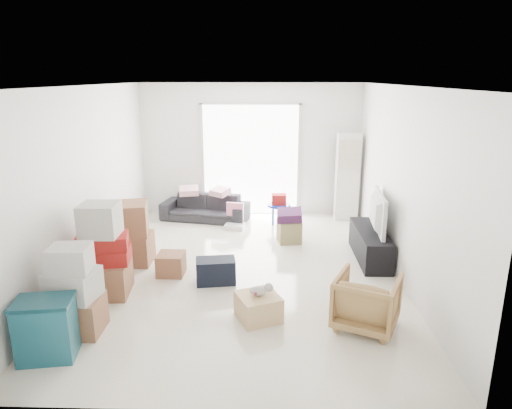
{
  "coord_description": "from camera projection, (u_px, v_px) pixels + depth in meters",
  "views": [
    {
      "loc": [
        0.36,
        -6.34,
        2.83
      ],
      "look_at": [
        0.19,
        0.2,
        0.98
      ],
      "focal_mm": 32.0,
      "sensor_mm": 36.0,
      "label": 1
    }
  ],
  "objects": [
    {
      "name": "room_shell",
      "position": [
        243.0,
        183.0,
        6.51
      ],
      "size": [
        4.98,
        6.48,
        3.18
      ],
      "color": "white",
      "rests_on": "ground"
    },
    {
      "name": "sliding_door",
      "position": [
        251.0,
        155.0,
        9.4
      ],
      "size": [
        2.1,
        0.04,
        2.33
      ],
      "color": "white",
      "rests_on": "room_shell"
    },
    {
      "name": "ac_tower",
      "position": [
        347.0,
        177.0,
        9.14
      ],
      "size": [
        0.45,
        0.3,
        1.75
      ],
      "primitive_type": "cube",
      "color": "silver",
      "rests_on": "room_shell"
    },
    {
      "name": "tv_console",
      "position": [
        370.0,
        244.0,
        7.27
      ],
      "size": [
        0.43,
        1.42,
        0.47
      ],
      "primitive_type": "cube",
      "color": "black",
      "rests_on": "room_shell"
    },
    {
      "name": "television",
      "position": [
        371.0,
        226.0,
        7.18
      ],
      "size": [
        0.71,
        1.11,
        0.14
      ],
      "primitive_type": "imported",
      "rotation": [
        0.0,
        0.0,
        1.48
      ],
      "color": "black",
      "rests_on": "tv_console"
    },
    {
      "name": "sofa",
      "position": [
        205.0,
        203.0,
        9.21
      ],
      "size": [
        1.8,
        0.85,
        0.68
      ],
      "primitive_type": "imported",
      "rotation": [
        0.0,
        0.0,
        -0.21
      ],
      "color": "#29292F",
      "rests_on": "room_shell"
    },
    {
      "name": "pillow_left",
      "position": [
        188.0,
        184.0,
        9.15
      ],
      "size": [
        0.41,
        0.35,
        0.11
      ],
      "primitive_type": "cube",
      "rotation": [
        0.0,
        0.0,
        0.21
      ],
      "color": "#F8B5C6",
      "rests_on": "sofa"
    },
    {
      "name": "pillow_right",
      "position": [
        220.0,
        185.0,
        9.08
      ],
      "size": [
        0.43,
        0.42,
        0.12
      ],
      "primitive_type": "cube",
      "rotation": [
        0.0,
        0.0,
        -0.65
      ],
      "color": "#F8B5C6",
      "rests_on": "sofa"
    },
    {
      "name": "armchair",
      "position": [
        367.0,
        299.0,
        5.25
      ],
      "size": [
        0.89,
        0.87,
        0.7
      ],
      "primitive_type": "imported",
      "rotation": [
        0.0,
        0.0,
        2.71
      ],
      "color": "tan",
      "rests_on": "room_shell"
    },
    {
      "name": "storage_bins",
      "position": [
        46.0,
        329.0,
        4.67
      ],
      "size": [
        0.63,
        0.49,
        0.66
      ],
      "rotation": [
        0.0,
        0.0,
        0.16
      ],
      "color": "#175060",
      "rests_on": "room_shell"
    },
    {
      "name": "box_stack_a",
      "position": [
        74.0,
        295.0,
        5.1
      ],
      "size": [
        0.58,
        0.5,
        1.04
      ],
      "rotation": [
        0.0,
        0.0,
        -0.07
      ],
      "color": "brown",
      "rests_on": "room_shell"
    },
    {
      "name": "box_stack_b",
      "position": [
        103.0,
        256.0,
        6.0
      ],
      "size": [
        0.73,
        0.67,
        1.25
      ],
      "rotation": [
        0.0,
        0.0,
        0.1
      ],
      "color": "brown",
      "rests_on": "room_shell"
    },
    {
      "name": "box_stack_c",
      "position": [
        130.0,
        234.0,
        7.05
      ],
      "size": [
        0.65,
        0.65,
        0.96
      ],
      "rotation": [
        0.0,
        0.0,
        -0.02
      ],
      "color": "brown",
      "rests_on": "room_shell"
    },
    {
      "name": "loose_box",
      "position": [
        171.0,
        264.0,
        6.7
      ],
      "size": [
        0.39,
        0.39,
        0.32
      ],
      "primitive_type": "cube",
      "rotation": [
        0.0,
        0.0,
        -0.02
      ],
      "color": "brown",
      "rests_on": "room_shell"
    },
    {
      "name": "duffel_bag",
      "position": [
        216.0,
        271.0,
        6.43
      ],
      "size": [
        0.59,
        0.41,
        0.35
      ],
      "primitive_type": "cube",
      "rotation": [
        0.0,
        0.0,
        0.15
      ],
      "color": "black",
      "rests_on": "room_shell"
    },
    {
      "name": "ottoman",
      "position": [
        289.0,
        231.0,
        8.02
      ],
      "size": [
        0.44,
        0.44,
        0.39
      ],
      "primitive_type": "cube",
      "rotation": [
        0.0,
        0.0,
        0.17
      ],
      "color": "#918A54",
      "rests_on": "room_shell"
    },
    {
      "name": "blanket",
      "position": [
        289.0,
        217.0,
        7.95
      ],
      "size": [
        0.44,
        0.44,
        0.14
      ],
      "primitive_type": "cube",
      "rotation": [
        0.0,
        0.0,
        -0.03
      ],
      "color": "#431C47",
      "rests_on": "ottoman"
    },
    {
      "name": "kids_table",
      "position": [
        279.0,
        203.0,
        8.94
      ],
      "size": [
        0.46,
        0.46,
        0.6
      ],
      "rotation": [
        0.0,
        0.0,
        -0.36
      ],
      "color": "#0E2BAB",
      "rests_on": "room_shell"
    },
    {
      "name": "toy_walker",
      "position": [
        235.0,
        221.0,
        8.77
      ],
      "size": [
        0.4,
        0.37,
        0.48
      ],
      "rotation": [
        0.0,
        0.0,
        -0.17
      ],
      "color": "silver",
      "rests_on": "room_shell"
    },
    {
      "name": "wood_crate",
      "position": [
        258.0,
        307.0,
        5.47
      ],
      "size": [
        0.62,
        0.62,
        0.31
      ],
      "primitive_type": "cube",
      "rotation": [
        0.0,
        0.0,
        0.42
      ],
      "color": "#DEAE80",
      "rests_on": "room_shell"
    },
    {
      "name": "plush_bunny",
      "position": [
        261.0,
        290.0,
        5.41
      ],
      "size": [
        0.28,
        0.17,
        0.14
      ],
      "rotation": [
        0.0,
        0.0,
        0.48
      ],
      "color": "#B2ADA8",
      "rests_on": "wood_crate"
    }
  ]
}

